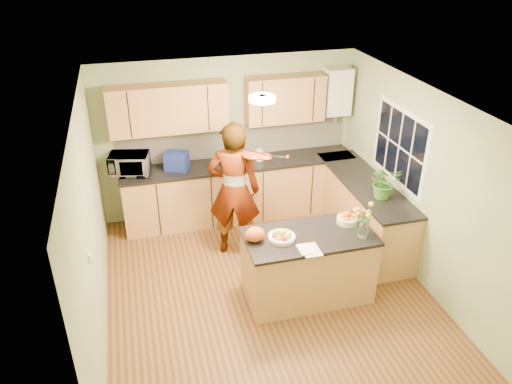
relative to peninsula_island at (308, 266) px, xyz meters
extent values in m
plane|color=#563318|center=(-0.46, 0.20, -0.45)|extent=(4.50, 4.50, 0.00)
cube|color=white|center=(-0.46, 0.20, 2.05)|extent=(4.00, 4.50, 0.02)
cube|color=#8EA374|center=(-0.46, 2.45, 0.80)|extent=(4.00, 0.02, 2.50)
cube|color=#8EA374|center=(-0.46, -2.05, 0.80)|extent=(4.00, 0.02, 2.50)
cube|color=#8EA374|center=(-2.46, 0.20, 0.80)|extent=(0.02, 4.50, 2.50)
cube|color=#8EA374|center=(1.54, 0.20, 0.80)|extent=(0.02, 4.50, 2.50)
cube|color=#A17540|center=(-0.36, 2.15, 0.00)|extent=(3.60, 0.60, 0.90)
cube|color=black|center=(-0.36, 2.14, 0.47)|extent=(3.64, 0.62, 0.04)
cube|color=#A17540|center=(1.24, 1.05, 0.00)|extent=(0.60, 2.20, 0.90)
cube|color=black|center=(1.23, 1.05, 0.47)|extent=(0.62, 2.24, 0.04)
cube|color=beige|center=(-0.36, 2.43, 0.75)|extent=(3.60, 0.02, 0.52)
cube|color=#A17540|center=(-1.36, 2.28, 1.40)|extent=(1.70, 0.34, 0.70)
cube|color=#A17540|center=(0.39, 2.28, 1.40)|extent=(1.20, 0.34, 0.70)
cube|color=white|center=(1.24, 2.29, 1.45)|extent=(0.40, 0.30, 0.72)
cylinder|color=#B4B3B8|center=(1.24, 2.29, 1.05)|extent=(0.06, 0.06, 0.20)
cube|color=white|center=(1.54, 0.80, 1.10)|extent=(0.01, 1.30, 1.05)
cube|color=black|center=(1.53, 0.80, 1.10)|extent=(0.01, 1.18, 0.92)
cube|color=white|center=(-2.44, -0.40, 0.85)|extent=(0.02, 0.09, 0.09)
cylinder|color=#FFEABF|center=(-0.46, 0.50, 2.01)|extent=(0.30, 0.30, 0.06)
cylinder|color=white|center=(-0.46, 0.50, 2.04)|extent=(0.10, 0.10, 0.02)
cube|color=#A17540|center=(0.00, 0.00, -0.02)|extent=(1.52, 0.76, 0.86)
cube|color=black|center=(0.00, 0.00, 0.43)|extent=(1.56, 0.80, 0.04)
cylinder|color=beige|center=(-0.35, 0.00, 0.47)|extent=(0.32, 0.32, 0.05)
cylinder|color=beige|center=(0.55, 0.15, 0.48)|extent=(0.26, 0.26, 0.08)
cylinder|color=silver|center=(0.60, -0.18, 0.56)|extent=(0.11, 0.11, 0.22)
ellipsoid|color=#E85213|center=(-0.66, 0.05, 0.53)|extent=(0.29, 0.28, 0.18)
cube|color=white|center=(-0.10, -0.30, 0.45)|extent=(0.21, 0.28, 0.01)
imported|color=tan|center=(-0.65, 1.19, 0.53)|extent=(0.83, 0.68, 1.96)
imported|color=white|center=(-1.99, 2.17, 0.65)|extent=(0.63, 0.49, 0.31)
cube|color=navy|center=(-1.31, 2.15, 0.62)|extent=(0.40, 0.35, 0.26)
cylinder|color=#B4B3B8|center=(-0.56, 2.17, 0.59)|extent=(0.14, 0.14, 0.20)
sphere|color=black|center=(-0.56, 2.17, 0.72)|extent=(0.07, 0.07, 0.07)
cylinder|color=beige|center=(-0.24, 2.18, 0.57)|extent=(0.11, 0.11, 0.16)
cylinder|color=white|center=(-0.04, 2.14, 0.58)|extent=(0.13, 0.13, 0.18)
imported|color=#397C29|center=(1.24, 0.56, 0.72)|extent=(0.47, 0.42, 0.46)
camera|label=1|loc=(-1.90, -4.67, 3.69)|focal=35.00mm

